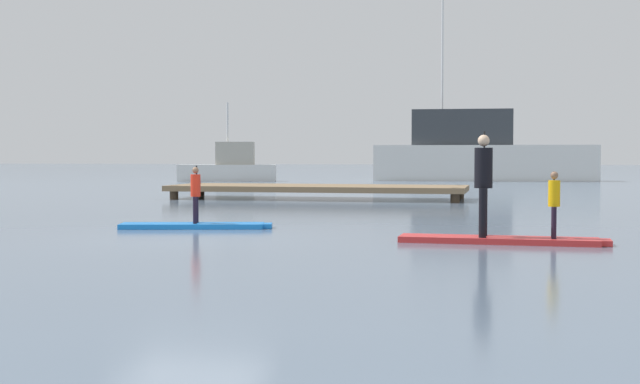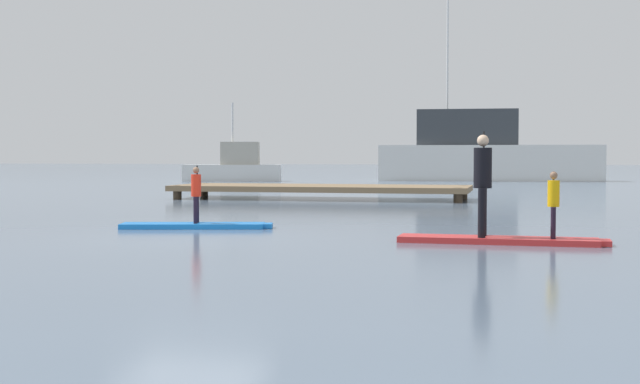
# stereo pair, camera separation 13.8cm
# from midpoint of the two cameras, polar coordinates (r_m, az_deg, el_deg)

# --- Properties ---
(ground_plane) EXTENTS (240.00, 240.00, 0.00)m
(ground_plane) POSITION_cam_midpoint_polar(r_m,az_deg,el_deg) (15.19, -8.23, -3.06)
(ground_plane) COLOR slate
(paddleboard_near) EXTENTS (3.05, 1.30, 0.10)m
(paddleboard_near) POSITION_cam_midpoint_polar(r_m,az_deg,el_deg) (17.28, -7.97, -2.23)
(paddleboard_near) COLOR blue
(paddleboard_near) RESTS_ON ground
(paddler_child_solo) EXTENTS (0.24, 0.39, 1.15)m
(paddler_child_solo) POSITION_cam_midpoint_polar(r_m,az_deg,el_deg) (17.25, -7.99, 0.02)
(paddler_child_solo) COLOR black
(paddler_child_solo) RESTS_ON paddleboard_near
(paddleboard_far) EXTENTS (3.43, 0.74, 0.10)m
(paddleboard_far) POSITION_cam_midpoint_polar(r_m,az_deg,el_deg) (14.52, 12.23, -3.15)
(paddleboard_far) COLOR red
(paddleboard_far) RESTS_ON ground
(paddler_adult) EXTENTS (0.31, 0.53, 1.76)m
(paddler_adult) POSITION_cam_midpoint_polar(r_m,az_deg,el_deg) (14.48, 11.01, 0.90)
(paddler_adult) COLOR black
(paddler_adult) RESTS_ON paddleboard_far
(paddler_child_front) EXTENTS (0.20, 0.39, 1.09)m
(paddler_child_front) POSITION_cam_midpoint_polar(r_m,az_deg,el_deg) (14.48, 15.50, -0.58)
(paddler_child_front) COLOR black
(paddler_child_front) RESTS_ON paddleboard_far
(fishing_boat_white_large) EXTENTS (12.56, 3.56, 11.72)m
(fishing_boat_white_large) POSITION_cam_midpoint_polar(r_m,az_deg,el_deg) (49.83, 10.87, 2.51)
(fishing_boat_white_large) COLOR silver
(fishing_boat_white_large) RESTS_ON ground
(fishing_boat_green_midground) EXTENTS (5.58, 2.43, 4.39)m
(fishing_boat_green_midground) POSITION_cam_midpoint_polar(r_m,az_deg,el_deg) (48.20, -5.62, 1.66)
(fishing_boat_green_midground) COLOR silver
(fishing_boat_green_midground) RESTS_ON ground
(floating_dock) EXTENTS (9.77, 3.06, 0.45)m
(floating_dock) POSITION_cam_midpoint_polar(r_m,az_deg,el_deg) (28.44, 0.21, 0.26)
(floating_dock) COLOR #846B4C
(floating_dock) RESTS_ON ground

